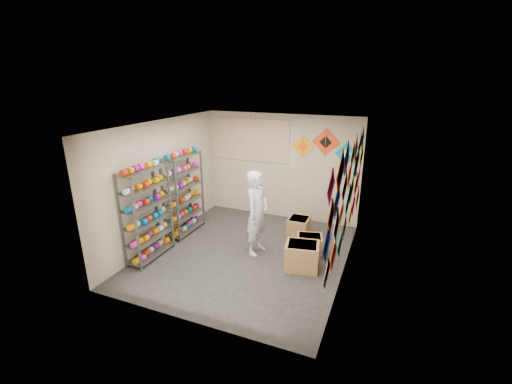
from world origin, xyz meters
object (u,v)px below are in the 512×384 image
at_px(shelf_rack_front, 147,214).
at_px(shelf_rack_back, 184,194).
at_px(carton_a, 302,256).
at_px(shopkeeper, 257,213).
at_px(carton_c, 299,227).
at_px(carton_b, 309,245).

height_order(shelf_rack_front, shelf_rack_back, same).
height_order(shelf_rack_front, carton_a, shelf_rack_front).
distance_m(shopkeeper, carton_a, 1.26).
xyz_separation_m(shelf_rack_back, carton_a, (3.01, -0.56, -0.69)).
xyz_separation_m(shopkeeper, carton_a, (1.06, -0.28, -0.63)).
bearing_deg(shopkeeper, carton_c, -22.29).
xyz_separation_m(shopkeeper, carton_c, (0.61, 1.09, -0.67)).
distance_m(shelf_rack_front, shelf_rack_back, 1.30).
height_order(shopkeeper, carton_c, shopkeeper).
xyz_separation_m(shelf_rack_front, carton_a, (3.01, 0.74, -0.69)).
bearing_deg(shelf_rack_front, carton_a, 13.85).
distance_m(shelf_rack_front, carton_c, 3.40).
height_order(shelf_rack_back, carton_a, shelf_rack_back).
bearing_deg(carton_c, carton_b, -60.38).
bearing_deg(carton_a, shelf_rack_front, -176.58).
bearing_deg(shelf_rack_front, carton_b, 24.01).
height_order(shopkeeper, carton_a, shopkeeper).
distance_m(carton_b, carton_c, 0.89).
bearing_deg(shelf_rack_back, shelf_rack_front, -90.00).
height_order(shelf_rack_back, shopkeeper, shelf_rack_back).
bearing_deg(shelf_rack_back, shopkeeper, -8.00).
height_order(carton_a, carton_b, carton_a).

